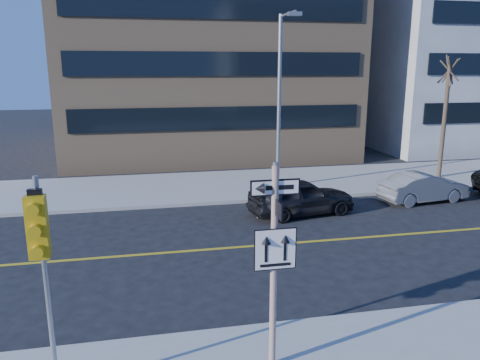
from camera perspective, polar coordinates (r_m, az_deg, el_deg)
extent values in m
plane|color=black|center=(12.06, 0.63, -15.38)|extent=(120.00, 120.00, 0.00)
cylinder|color=beige|center=(8.92, 4.12, -10.90)|extent=(0.13, 0.13, 4.00)
cylinder|color=gray|center=(8.29, 4.36, 1.96)|extent=(0.10, 0.10, 0.06)
cube|color=black|center=(8.39, 4.31, -0.91)|extent=(0.92, 0.03, 0.30)
cube|color=black|center=(8.48, 4.27, -3.20)|extent=(0.03, 0.92, 0.30)
cube|color=white|center=(8.67, 4.33, -8.43)|extent=(0.80, 0.03, 0.80)
cylinder|color=gray|center=(8.81, -22.45, -12.31)|extent=(0.09, 0.09, 4.00)
cube|color=gold|center=(8.19, -23.46, -5.31)|extent=(0.32, 0.22, 1.05)
sphere|color=#8C0705|center=(7.98, -23.86, -3.21)|extent=(0.17, 0.17, 0.17)
sphere|color=black|center=(8.08, -23.62, -5.58)|extent=(0.17, 0.17, 0.17)
sphere|color=black|center=(8.20, -23.39, -7.90)|extent=(0.17, 0.17, 0.17)
imported|color=black|center=(19.05, 7.48, -2.03)|extent=(2.43, 4.56, 1.48)
imported|color=slate|center=(22.25, 21.48, -0.82)|extent=(1.85, 4.10, 1.31)
cylinder|color=gray|center=(22.26, 4.78, 9.23)|extent=(0.18, 0.18, 8.00)
cylinder|color=gray|center=(21.35, 5.80, 19.50)|extent=(0.10, 2.20, 0.10)
cube|color=gray|center=(20.40, 6.67, 19.48)|extent=(0.55, 0.30, 0.16)
cylinder|color=#342A1E|center=(26.59, 23.63, 6.48)|extent=(0.22, 0.22, 5.80)
cube|color=tan|center=(35.69, -4.99, 18.67)|extent=(18.00, 18.00, 18.00)
cube|color=#96989A|center=(43.22, 26.70, 14.45)|extent=(20.00, 16.00, 15.00)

